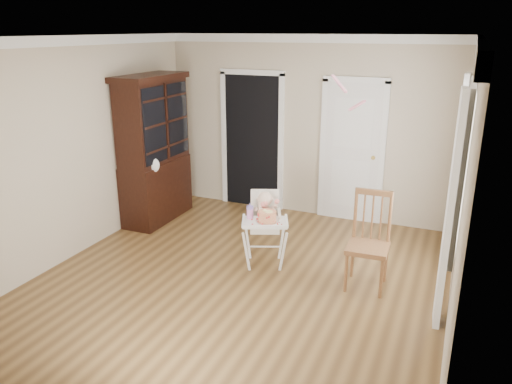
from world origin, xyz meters
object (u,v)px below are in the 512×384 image
at_px(high_chair, 265,221).
at_px(china_cabinet, 154,149).
at_px(cake, 267,216).
at_px(sippy_cup, 250,212).
at_px(dining_chair, 368,244).

relative_size(high_chair, china_cabinet, 0.43).
relative_size(cake, sippy_cup, 1.39).
height_order(high_chair, dining_chair, dining_chair).
height_order(high_chair, china_cabinet, china_cabinet).
xyz_separation_m(cake, dining_chair, (1.15, 0.14, -0.21)).
xyz_separation_m(sippy_cup, china_cabinet, (-1.97, 1.01, 0.35)).
bearing_deg(high_chair, sippy_cup, -145.47).
distance_m(cake, sippy_cup, 0.22).
distance_m(high_chair, cake, 0.25).
relative_size(high_chair, dining_chair, 0.86).
bearing_deg(sippy_cup, china_cabinet, 152.93).
bearing_deg(high_chair, dining_chair, -24.03).
xyz_separation_m(cake, sippy_cup, (-0.22, 0.01, 0.02)).
bearing_deg(sippy_cup, high_chair, 56.63).
bearing_deg(high_chair, china_cabinet, 136.24).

